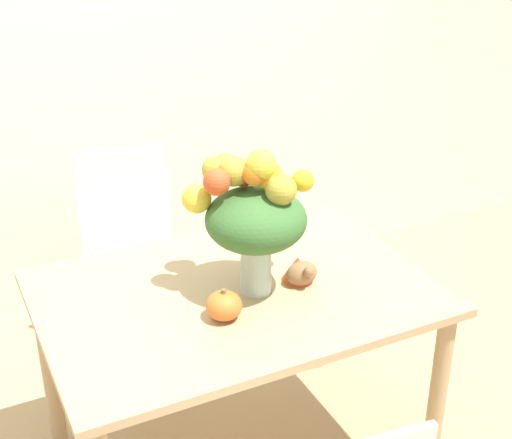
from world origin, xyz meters
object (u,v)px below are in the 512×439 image
flower_vase (254,214)px  turkey_figurine (299,270)px  dining_chair_near_window (134,262)px  pumpkin (224,306)px

flower_vase → turkey_figurine: size_ratio=3.41×
turkey_figurine → dining_chair_near_window: 0.97m
pumpkin → dining_chair_near_window: size_ratio=0.12×
flower_vase → turkey_figurine: bearing=-6.9°
dining_chair_near_window → flower_vase: bearing=-71.7°
pumpkin → dining_chair_near_window: (-0.01, 0.94, -0.31)m
flower_vase → pumpkin: flower_vase is taller
pumpkin → dining_chair_near_window: dining_chair_near_window is taller
pumpkin → flower_vase: bearing=34.9°
turkey_figurine → dining_chair_near_window: dining_chair_near_window is taller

